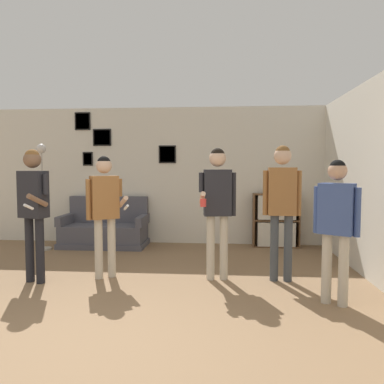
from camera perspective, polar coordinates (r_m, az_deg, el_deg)
ground_plane at (r=3.45m, az=-16.29°, el=-22.47°), size 20.00×20.00×0.00m
wall_back at (r=7.51m, az=-4.02°, el=2.52°), size 8.57×0.08×2.70m
wall_right at (r=5.51m, az=25.80°, el=1.65°), size 0.06×6.91×2.70m
couch at (r=7.47m, az=-13.12°, el=-5.68°), size 1.63×0.80×0.94m
bookshelf at (r=7.34m, az=12.66°, el=-4.23°), size 0.87×0.30×1.02m
floor_lamp at (r=7.37m, az=-21.87°, el=1.10°), size 0.28×0.28×1.94m
person_player_foreground_left at (r=5.30m, az=-23.04°, el=-1.18°), size 0.48×0.56×1.75m
person_player_foreground_center at (r=5.23m, az=-13.18°, el=-1.73°), size 0.60×0.36×1.67m
person_watcher_holding_cup at (r=5.01m, az=3.89°, el=-0.99°), size 0.50×0.48×1.77m
person_spectator_near_bookshelf at (r=5.08m, az=13.54°, el=-0.76°), size 0.50×0.23×1.81m
person_spectator_far_right at (r=4.38m, az=21.13°, el=-3.60°), size 0.44×0.36×1.60m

